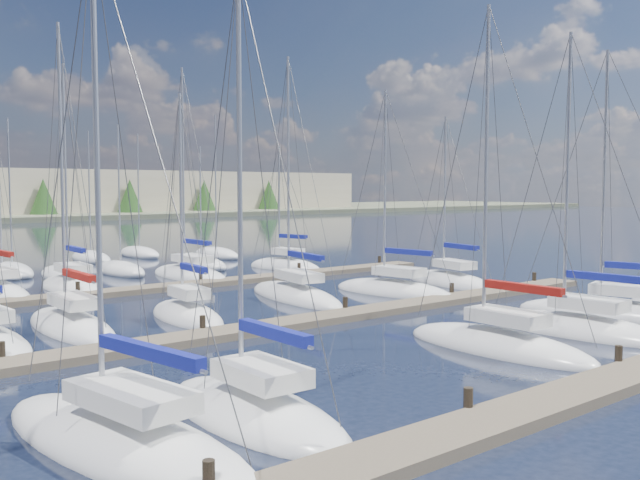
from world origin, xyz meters
TOP-DOWN VIEW (x-y plane):
  - ground at (0.00, 60.00)m, footprint 400.00×400.00m
  - dock_near at (0.00, 2.01)m, footprint 44.00×1.93m
  - dock_mid at (0.00, 16.01)m, footprint 44.00×1.93m
  - dock_far at (0.00, 30.01)m, footprint 44.00×1.93m
  - sailboat_e at (8.55, 7.04)m, footprint 3.23×8.63m
  - sailboat_b at (-12.10, 6.78)m, footprint 4.35×9.95m
  - sailboat_c at (-8.49, 6.47)m, footprint 2.99×7.63m
  - sailboat_j at (-2.73, 20.52)m, footprint 2.98×6.74m
  - sailboat_l at (10.67, 20.16)m, footprint 3.81×8.58m
  - sailboat_d at (3.31, 7.33)m, footprint 2.68×8.48m
  - sailboat_f at (13.45, 7.91)m, footprint 5.15×9.85m
  - sailboat_m at (16.32, 20.65)m, footprint 4.10×8.48m
  - sailboat_i at (-7.88, 21.46)m, footprint 2.72×8.67m
  - sailboat_p at (5.21, 34.49)m, footprint 3.29×9.17m
  - sailboat_o at (-3.22, 33.98)m, footprint 3.23×7.85m
  - sailboat_k at (5.02, 22.26)m, footprint 4.10×9.73m
  - sailboat_q at (13.48, 34.59)m, footprint 3.76×7.10m
  - distant_boats at (-4.34, 43.76)m, footprint 36.93×20.75m

SIDE VIEW (x-z plane):
  - ground at x=0.00m, z-range 0.00..0.00m
  - dock_near at x=0.00m, z-range -0.40..0.70m
  - dock_mid at x=0.00m, z-range -0.40..0.70m
  - dock_far at x=0.00m, z-range -0.40..0.70m
  - sailboat_b at x=-12.10m, z-range -6.38..6.72m
  - sailboat_l at x=10.67m, z-range -6.12..6.48m
  - sailboat_m at x=16.32m, z-range -5.56..5.91m
  - sailboat_q at x=13.48m, z-range -4.90..5.25m
  - sailboat_f at x=13.45m, z-range -6.54..6.90m
  - sailboat_c at x=-8.49m, z-range -6.19..6.55m
  - sailboat_p at x=5.21m, z-range -7.41..7.77m
  - sailboat_e at x=8.55m, z-range -6.55..6.92m
  - sailboat_d at x=3.31m, z-range -6.73..7.09m
  - sailboat_j at x=-2.73m, z-range -5.48..5.86m
  - sailboat_k at x=5.02m, z-range -6.92..7.29m
  - sailboat_i at x=-7.88m, z-range -6.82..7.20m
  - sailboat_o at x=-3.22m, z-range -7.03..7.41m
  - distant_boats at x=-4.34m, z-range -6.36..6.94m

